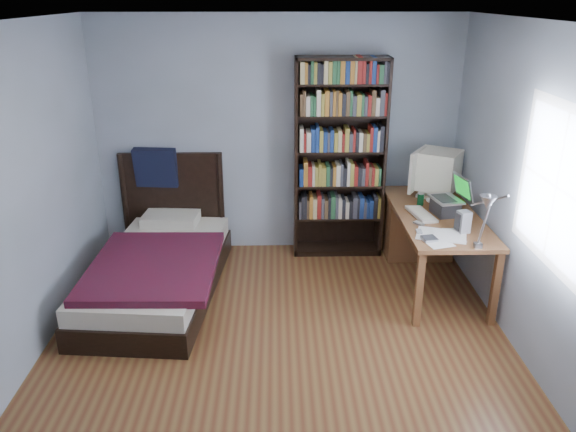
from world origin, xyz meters
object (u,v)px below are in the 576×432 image
(crt_monitor, at_px, (435,171))
(bed, at_px, (159,265))
(laptop, at_px, (448,204))
(desk, at_px, (422,225))
(bookshelf, at_px, (339,160))
(desk_lamp, at_px, (487,207))
(speaker, at_px, (464,222))
(keyboard, at_px, (421,214))
(soda_can, at_px, (421,199))

(crt_monitor, relative_size, bed, 0.28)
(laptop, bearing_deg, desk, 99.71)
(desk, bearing_deg, bookshelf, 162.08)
(desk_lamp, distance_m, speaker, 0.80)
(crt_monitor, height_order, keyboard, crt_monitor)
(desk, height_order, bookshelf, bookshelf)
(speaker, relative_size, soda_can, 1.68)
(desk_lamp, relative_size, bookshelf, 0.29)
(desk, distance_m, soda_can, 0.45)
(bookshelf, bearing_deg, soda_can, -33.88)
(laptop, distance_m, speaker, 0.43)
(desk, relative_size, desk_lamp, 2.69)
(soda_can, height_order, bed, bed)
(crt_monitor, height_order, bookshelf, bookshelf)
(keyboard, height_order, speaker, speaker)
(speaker, bearing_deg, laptop, 75.51)
(desk_lamp, distance_m, bookshelf, 2.07)
(desk, bearing_deg, bed, -168.67)
(desk, height_order, desk_lamp, desk_lamp)
(laptop, height_order, speaker, laptop)
(crt_monitor, distance_m, laptop, 0.53)
(desk, bearing_deg, speaker, -83.66)
(desk, xyz_separation_m, soda_can, (-0.11, -0.23, 0.37))
(crt_monitor, bearing_deg, keyboard, -115.10)
(desk, bearing_deg, keyboard, -107.80)
(desk, xyz_separation_m, speaker, (0.10, -0.91, 0.41))
(crt_monitor, xyz_separation_m, desk_lamp, (-0.08, -1.61, 0.22))
(laptop, bearing_deg, desk_lamp, -93.83)
(soda_can, bearing_deg, desk_lamp, -85.24)
(crt_monitor, xyz_separation_m, laptop, (-0.00, -0.50, -0.17))
(soda_can, distance_m, bookshelf, 0.95)
(speaker, distance_m, bed, 2.83)
(soda_can, xyz_separation_m, bookshelf, (-0.75, 0.51, 0.27))
(crt_monitor, distance_m, bookshelf, 0.98)
(speaker, xyz_separation_m, bed, (-2.75, 0.38, -0.57))
(speaker, height_order, bed, bed)
(keyboard, bearing_deg, desk, 61.64)
(desk, relative_size, keyboard, 4.05)
(laptop, distance_m, desk_lamp, 1.18)
(soda_can, bearing_deg, speaker, -73.11)
(desk_lamp, bearing_deg, speaker, 82.32)
(desk, relative_size, bed, 0.76)
(bookshelf, bearing_deg, desk, -17.92)
(keyboard, distance_m, speaker, 0.48)
(crt_monitor, relative_size, speaker, 3.10)
(desk, xyz_separation_m, bed, (-2.65, -0.53, -0.16))
(crt_monitor, height_order, desk_lamp, desk_lamp)
(crt_monitor, distance_m, desk_lamp, 1.63)
(desk_lamp, distance_m, keyboard, 1.19)
(crt_monitor, bearing_deg, desk, -167.41)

